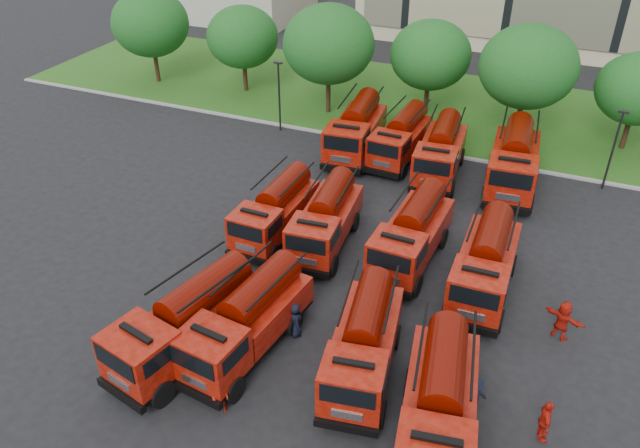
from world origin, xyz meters
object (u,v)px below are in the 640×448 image
at_px(fire_truck_10, 440,151).
at_px(firefighter_4, 296,335).
at_px(fire_truck_0, 187,322).
at_px(fire_truck_2, 364,343).
at_px(fire_truck_5, 326,219).
at_px(fire_truck_3, 439,406).
at_px(fire_truck_9, 400,137).
at_px(firefighter_2, 540,438).
at_px(firefighter_3, 470,413).
at_px(firefighter_5, 558,337).
at_px(fire_truck_8, 356,129).
at_px(fire_truck_4, 276,210).
at_px(firefighter_1, 222,410).
at_px(fire_truck_6, 412,233).
at_px(fire_truck_11, 514,160).
at_px(fire_truck_7, 485,263).
at_px(fire_truck_1, 247,320).

distance_m(fire_truck_10, firefighter_4, 17.23).
height_order(fire_truck_0, fire_truck_2, fire_truck_0).
height_order(fire_truck_0, fire_truck_10, fire_truck_0).
height_order(fire_truck_2, fire_truck_5, fire_truck_2).
xyz_separation_m(fire_truck_3, fire_truck_9, (-7.72, 21.01, -0.11)).
distance_m(fire_truck_10, firefighter_2, 20.39).
bearing_deg(firefighter_3, firefighter_2, 138.62).
bearing_deg(firefighter_5, fire_truck_8, -19.49).
height_order(fire_truck_0, fire_truck_4, fire_truck_0).
height_order(fire_truck_2, firefighter_3, fire_truck_2).
bearing_deg(fire_truck_3, firefighter_1, -174.73).
bearing_deg(fire_truck_4, firefighter_5, -8.13).
relative_size(fire_truck_0, fire_truck_5, 1.10).
bearing_deg(fire_truck_6, fire_truck_5, -173.18).
bearing_deg(fire_truck_4, fire_truck_3, -39.59).
relative_size(fire_truck_10, fire_truck_11, 0.92).
xyz_separation_m(fire_truck_9, fire_truck_11, (7.38, -0.90, 0.23)).
relative_size(fire_truck_5, firefighter_5, 3.64).
bearing_deg(firefighter_1, fire_truck_7, 54.35).
bearing_deg(fire_truck_10, fire_truck_9, 155.11).
height_order(fire_truck_1, fire_truck_3, fire_truck_3).
bearing_deg(firefighter_1, firefighter_4, 79.20).
distance_m(fire_truck_6, fire_truck_7, 4.00).
xyz_separation_m(fire_truck_11, firefighter_4, (-6.65, -17.19, -1.80)).
distance_m(fire_truck_8, firefighter_4, 18.30).
height_order(fire_truck_8, firefighter_2, fire_truck_8).
bearing_deg(firefighter_2, fire_truck_5, 40.89).
bearing_deg(fire_truck_0, fire_truck_10, 86.39).
relative_size(fire_truck_2, fire_truck_8, 0.92).
bearing_deg(fire_truck_2, fire_truck_8, 101.53).
bearing_deg(firefighter_2, firefighter_4, 68.17).
xyz_separation_m(fire_truck_8, firefighter_1, (2.87, -22.76, -1.74)).
distance_m(fire_truck_7, firefighter_4, 9.52).
bearing_deg(fire_truck_2, firefighter_5, 26.41).
height_order(fire_truck_5, fire_truck_9, fire_truck_5).
height_order(fire_truck_0, firefighter_2, fire_truck_0).
height_order(fire_truck_5, firefighter_1, fire_truck_5).
bearing_deg(fire_truck_0, fire_truck_11, 75.51).
distance_m(fire_truck_8, firefighter_2, 24.12).
bearing_deg(fire_truck_0, fire_truck_4, 106.77).
relative_size(firefighter_2, firefighter_5, 0.97).
height_order(fire_truck_7, fire_truck_8, fire_truck_8).
distance_m(fire_truck_0, fire_truck_7, 13.90).
height_order(fire_truck_0, fire_truck_1, fire_truck_0).
height_order(fire_truck_9, firefighter_1, fire_truck_9).
bearing_deg(fire_truck_10, fire_truck_11, -2.30).
height_order(fire_truck_5, fire_truck_8, fire_truck_8).
relative_size(fire_truck_4, firefighter_4, 3.90).
height_order(fire_truck_1, fire_truck_10, fire_truck_10).
relative_size(fire_truck_5, firefighter_4, 4.08).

